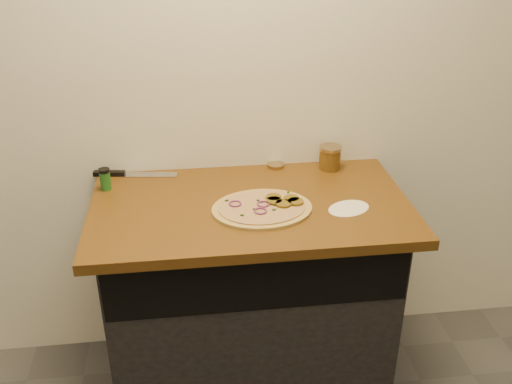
{
  "coord_description": "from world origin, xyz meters",
  "views": [
    {
      "loc": [
        -0.21,
        -0.46,
        1.92
      ],
      "look_at": [
        0.02,
        1.4,
        0.95
      ],
      "focal_mm": 40.0,
      "sensor_mm": 36.0,
      "label": 1
    }
  ],
  "objects": [
    {
      "name": "salsa_jar",
      "position": [
        0.37,
        1.68,
        0.95
      ],
      "size": [
        0.09,
        0.09,
        0.1
      ],
      "color": "maroon",
      "rests_on": "countertop"
    },
    {
      "name": "room_shell",
      "position": [
        0.0,
        0.0,
        1.7
      ],
      "size": [
        4.02,
        3.52,
        2.71
      ],
      "color": "silver",
      "rests_on": "ground"
    },
    {
      "name": "cabinet",
      "position": [
        0.0,
        1.45,
        0.43
      ],
      "size": [
        1.1,
        0.6,
        0.86
      ],
      "primitive_type": "cube",
      "color": "black",
      "rests_on": "ground"
    },
    {
      "name": "mason_jar_lid",
      "position": [
        0.14,
        1.72,
        0.91
      ],
      "size": [
        0.1,
        0.1,
        0.02
      ],
      "primitive_type": "cylinder",
      "rotation": [
        0.0,
        0.0,
        -0.41
      ],
      "color": "tan",
      "rests_on": "countertop"
    },
    {
      "name": "spice_shaker",
      "position": [
        -0.55,
        1.6,
        0.94
      ],
      "size": [
        0.04,
        0.04,
        0.09
      ],
      "color": "#205D1D",
      "rests_on": "countertop"
    },
    {
      "name": "chefs_knife",
      "position": [
        -0.48,
        1.71,
        0.91
      ],
      "size": [
        0.35,
        0.08,
        0.02
      ],
      "color": "#B7BAC1",
      "rests_on": "countertop"
    },
    {
      "name": "pizza",
      "position": [
        0.04,
        1.35,
        0.91
      ],
      "size": [
        0.39,
        0.39,
        0.02
      ],
      "color": "tan",
      "rests_on": "countertop"
    },
    {
      "name": "flour_spill",
      "position": [
        0.36,
        1.32,
        0.9
      ],
      "size": [
        0.22,
        0.22,
        0.0
      ],
      "primitive_type": "cylinder",
      "rotation": [
        0.0,
        0.0,
        0.43
      ],
      "color": "white",
      "rests_on": "countertop"
    },
    {
      "name": "countertop",
      "position": [
        0.0,
        1.42,
        0.88
      ],
      "size": [
        1.2,
        0.7,
        0.04
      ],
      "primitive_type": "cube",
      "color": "brown",
      "rests_on": "cabinet"
    }
  ]
}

